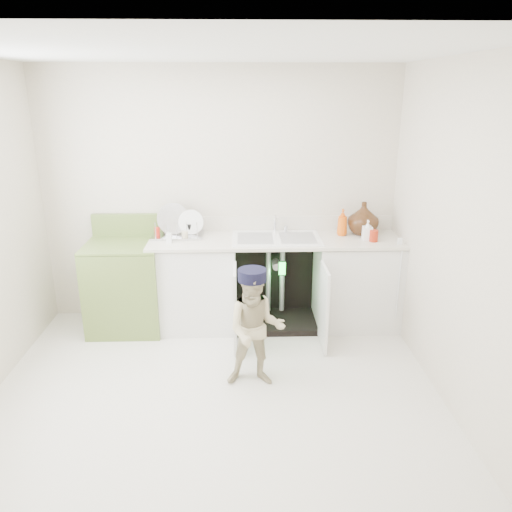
{
  "coord_description": "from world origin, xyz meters",
  "views": [
    {
      "loc": [
        0.21,
        -3.39,
        2.28
      ],
      "look_at": [
        0.34,
        0.7,
        0.89
      ],
      "focal_mm": 35.0,
      "sensor_mm": 36.0,
      "label": 1
    }
  ],
  "objects": [
    {
      "name": "ground",
      "position": [
        0.0,
        0.0,
        0.0
      ],
      "size": [
        3.5,
        3.5,
        0.0
      ],
      "primitive_type": "plane",
      "color": "#BDB4A6",
      "rests_on": "ground"
    },
    {
      "name": "room_shell",
      "position": [
        0.0,
        0.0,
        1.25
      ],
      "size": [
        6.0,
        5.5,
        1.26
      ],
      "color": "beige",
      "rests_on": "ground"
    },
    {
      "name": "counter_run",
      "position": [
        0.57,
        1.21,
        0.47
      ],
      "size": [
        2.44,
        1.02,
        1.22
      ],
      "color": "silver",
      "rests_on": "ground"
    },
    {
      "name": "repair_worker",
      "position": [
        0.32,
        0.12,
        0.49
      ],
      "size": [
        0.54,
        0.93,
        0.97
      ],
      "rotation": [
        0.0,
        0.0,
        -0.03
      ],
      "color": "tan",
      "rests_on": "ground"
    },
    {
      "name": "avocado_stove",
      "position": [
        -0.92,
        1.18,
        0.45
      ],
      "size": [
        0.7,
        0.65,
        1.09
      ],
      "color": "olive",
      "rests_on": "ground"
    }
  ]
}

